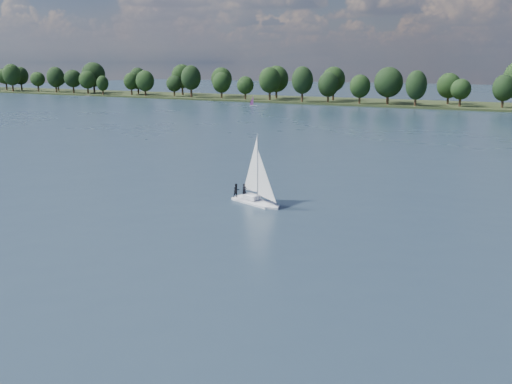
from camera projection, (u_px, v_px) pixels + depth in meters
ground at (373, 140)px, 123.30m from camera, size 700.00×700.00×0.00m
far_shore at (465, 107)px, 218.51m from camera, size 660.00×40.00×1.50m
sailboat at (254, 183)px, 67.59m from camera, size 6.94×3.96×8.82m
dinghy_pink at (253, 103)px, 220.45m from camera, size 2.79×2.67×4.44m
pontoon at (88, 96)px, 285.41m from camera, size 4.27×2.62×0.50m
treeline at (444, 85)px, 217.37m from camera, size 562.64×73.72×17.95m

